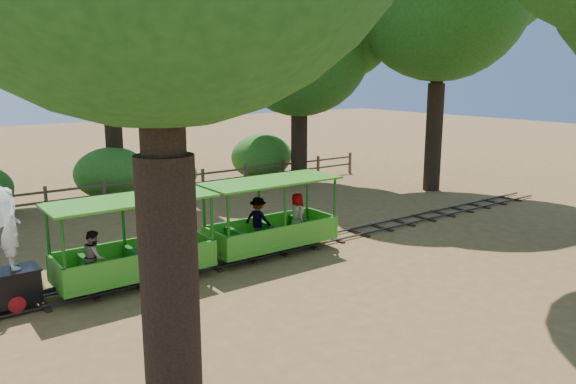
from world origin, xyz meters
TOP-DOWN VIEW (x-y plane):
  - ground at (0.00, 0.00)m, footprint 90.00×90.00m
  - track at (0.00, 0.00)m, footprint 22.00×1.00m
  - carriage_front at (-5.02, -0.01)m, footprint 3.69×1.51m
  - carriage_rear at (-1.13, -0.00)m, footprint 3.69×1.51m
  - oak_ne at (5.47, 7.58)m, footprint 7.71×6.78m
  - fence at (0.00, 8.00)m, footprint 18.10×0.10m
  - shrub_mid_w at (-2.26, 9.30)m, footprint 2.87×2.20m
  - shrub_mid_e at (0.45, 9.30)m, footprint 1.81×1.39m
  - shrub_east at (4.72, 9.30)m, footprint 2.98×2.29m

SIDE VIEW (x-z plane):
  - ground at x=0.00m, z-range 0.00..0.00m
  - track at x=0.00m, z-range 0.02..0.12m
  - fence at x=0.00m, z-range 0.08..1.08m
  - shrub_mid_e at x=0.45m, z-range 0.00..1.26m
  - carriage_front at x=-5.02m, z-range -0.17..1.74m
  - carriage_rear at x=-1.13m, z-range -0.15..1.77m
  - shrub_mid_w at x=-2.26m, z-range 0.00..1.98m
  - shrub_east at x=4.72m, z-range 0.00..2.06m
  - oak_ne at x=5.47m, z-range 1.78..10.87m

